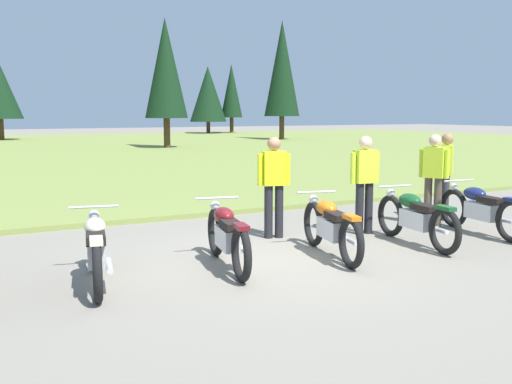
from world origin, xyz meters
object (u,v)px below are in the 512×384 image
Objects in this scene: motorcycle_maroon at (227,235)px; motorcycle_navy at (481,209)px; rider_with_back_turned at (274,181)px; motorcycle_orange at (331,226)px; motorcycle_british_green at (416,217)px; motorcycle_cream at (96,249)px; rider_in_hivis_vest at (365,179)px; rider_near_row_end at (446,171)px; rider_checking_bike at (434,174)px.

motorcycle_navy is at bearing -0.89° from motorcycle_maroon.
motorcycle_navy is 3.58m from rider_with_back_turned.
rider_with_back_turned reaches higher than motorcycle_orange.
motorcycle_maroon and motorcycle_british_green have the same top height.
motorcycle_cream is at bearing 179.11° from motorcycle_navy.
motorcycle_maroon is 1.00× the size of motorcycle_orange.
rider_in_hivis_vest reaches higher than motorcycle_orange.
motorcycle_orange is 3.93m from rider_near_row_end.
rider_checking_bike is (1.43, 1.08, 0.51)m from motorcycle_british_green.
rider_in_hivis_vest and rider_checking_bike have the same top height.
rider_with_back_turned is at bearing 178.39° from rider_near_row_end.
rider_in_hivis_vest is at bearing 10.45° from motorcycle_cream.
motorcycle_british_green is 2.53m from rider_near_row_end.
rider_with_back_turned is (-0.10, 1.48, 0.51)m from motorcycle_orange.
rider_checking_bike is (4.62, 0.93, 0.51)m from motorcycle_maroon.
motorcycle_navy is at bearing -29.54° from rider_in_hivis_vest.
motorcycle_british_green is at bearing -145.92° from rider_near_row_end.
rider_with_back_turned is (-3.25, 1.42, 0.51)m from motorcycle_navy.
rider_near_row_end is (3.76, -0.11, 0.00)m from rider_with_back_turned.
rider_with_back_turned is at bearing 138.83° from motorcycle_british_green.
motorcycle_cream is 3.32m from motorcycle_orange.
rider_checking_bike is at bearing -7.48° from rider_with_back_turned.
rider_with_back_turned and rider_checking_bike have the same top height.
motorcycle_navy is (1.54, 0.08, 0.00)m from motorcycle_british_green.
motorcycle_british_green is 1.86m from rider_checking_bike.
rider_near_row_end is at bearing 68.74° from motorcycle_navy.
rider_checking_bike is (6.35, 0.90, 0.51)m from motorcycle_cream.
motorcycle_cream and motorcycle_orange have the same top height.
motorcycle_orange is 1.60m from motorcycle_british_green.
rider_near_row_end reaches higher than motorcycle_british_green.
rider_near_row_end reaches higher than motorcycle_orange.
rider_in_hivis_vest is 1.61m from rider_checking_bike.
motorcycle_navy is at bearing -23.56° from rider_with_back_turned.
rider_with_back_turned reaches higher than motorcycle_navy.
motorcycle_british_green is at bearing -142.82° from rider_checking_bike.
rider_in_hivis_vest is 1.00× the size of rider_checking_bike.
motorcycle_navy is at bearing 1.10° from motorcycle_orange.
motorcycle_orange is 1.24× the size of rider_with_back_turned.
rider_near_row_end is at bearing 34.08° from motorcycle_british_green.
motorcycle_cream is at bearing 177.94° from motorcycle_british_green.
motorcycle_orange is at bearing -86.03° from rider_with_back_turned.
motorcycle_british_green is at bearing -0.58° from motorcycle_orange.
rider_near_row_end is at bearing 8.53° from rider_in_hivis_vest.
rider_in_hivis_vest is at bearing -171.47° from rider_near_row_end.
motorcycle_cream is at bearing 177.23° from motorcycle_orange.
motorcycle_maroon is at bearing -137.90° from rider_with_back_turned.
rider_near_row_end is (6.97, 1.21, 0.51)m from motorcycle_cream.
motorcycle_navy is 2.04m from rider_in_hivis_vest.
motorcycle_cream is 1.00× the size of motorcycle_orange.
motorcycle_maroon is 1.25× the size of rider_with_back_turned.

